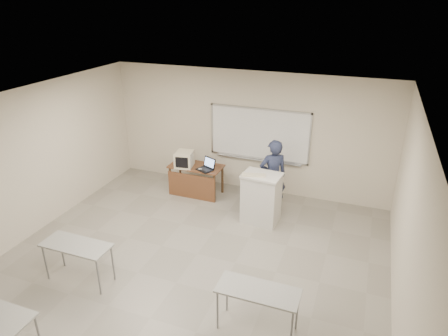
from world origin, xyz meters
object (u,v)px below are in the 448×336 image
at_px(podium, 261,198).
at_px(presenter, 273,176).
at_px(crt_monitor, 184,159).
at_px(mouse, 200,169).
at_px(whiteboard, 259,135).
at_px(keyboard, 254,175).
at_px(instructor_desk, 194,176).
at_px(laptop, 205,167).

relative_size(podium, presenter, 0.65).
xyz_separation_m(crt_monitor, mouse, (0.45, -0.08, -0.16)).
bearing_deg(mouse, presenter, 7.65).
bearing_deg(mouse, whiteboard, 45.71).
height_order(podium, keyboard, keyboard).
bearing_deg(presenter, crt_monitor, -33.77).
height_order(whiteboard, crt_monitor, whiteboard).
bearing_deg(whiteboard, instructor_desk, -148.61).
bearing_deg(instructor_desk, keyboard, -23.16).
distance_m(instructor_desk, podium, 1.97).
distance_m(instructor_desk, keyboard, 1.98).
distance_m(crt_monitor, keyboard, 2.11).
xyz_separation_m(laptop, keyboard, (1.41, -0.74, 0.33)).
xyz_separation_m(whiteboard, laptop, (-1.06, -0.85, -0.67)).
relative_size(crt_monitor, laptop, 1.24).
distance_m(podium, crt_monitor, 2.24).
height_order(laptop, presenter, presenter).
bearing_deg(podium, mouse, 166.46).
bearing_deg(crt_monitor, laptop, -8.41).
xyz_separation_m(whiteboard, podium, (0.50, -1.47, -0.91)).
xyz_separation_m(podium, crt_monitor, (-2.12, 0.62, 0.37)).
distance_m(whiteboard, crt_monitor, 1.91).
relative_size(keyboard, presenter, 0.29).
distance_m(crt_monitor, presenter, 2.22).
distance_m(podium, presenter, 0.64).
relative_size(whiteboard, laptop, 6.72).
relative_size(instructor_desk, presenter, 0.75).
relative_size(podium, keyboard, 2.27).
bearing_deg(laptop, instructor_desk, -157.60).
bearing_deg(laptop, mouse, -117.80).
height_order(podium, crt_monitor, podium).
height_order(instructor_desk, keyboard, keyboard).
relative_size(whiteboard, mouse, 23.74).
bearing_deg(whiteboard, presenter, -56.68).
height_order(podium, mouse, podium).
bearing_deg(keyboard, laptop, 138.83).
distance_m(instructor_desk, mouse, 0.33).
bearing_deg(laptop, presenter, 22.30).
bearing_deg(instructor_desk, mouse, -23.81).
height_order(podium, presenter, presenter).
bearing_deg(keyboard, presenter, 56.04).
bearing_deg(instructor_desk, crt_monitor, -175.98).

